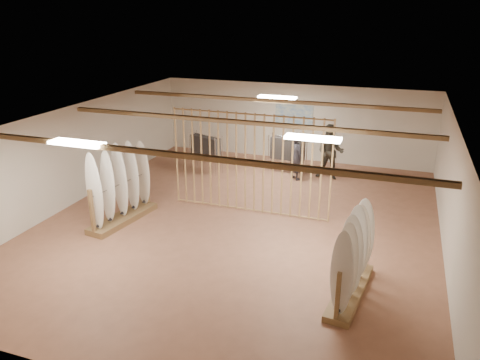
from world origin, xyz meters
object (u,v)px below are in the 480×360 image
(shopper_a, at_px, (296,154))
(shopper_b, at_px, (331,148))
(rack_right, at_px, (352,267))
(clothing_rack_a, at_px, (206,147))
(rack_left, at_px, (121,196))
(clothing_rack_b, at_px, (288,149))

(shopper_a, height_order, shopper_b, shopper_b)
(shopper_a, distance_m, shopper_b, 1.14)
(rack_right, distance_m, shopper_a, 6.75)
(shopper_b, bearing_deg, rack_right, -73.58)
(rack_right, relative_size, shopper_a, 1.28)
(clothing_rack_a, xyz_separation_m, shopper_b, (4.19, 0.60, 0.18))
(clothing_rack_a, relative_size, shopper_a, 0.75)
(rack_left, bearing_deg, shopper_a, 61.82)
(shopper_b, bearing_deg, clothing_rack_a, -168.10)
(rack_left, height_order, clothing_rack_b, rack_left)
(rack_left, distance_m, shopper_a, 5.96)
(clothing_rack_b, distance_m, shopper_b, 1.47)
(rack_left, distance_m, clothing_rack_a, 4.59)
(rack_left, xyz_separation_m, clothing_rack_a, (0.45, 4.56, 0.15))
(rack_left, distance_m, shopper_b, 6.95)
(shopper_a, xyz_separation_m, shopper_b, (1.05, 0.40, 0.17))
(rack_right, height_order, clothing_rack_b, rack_right)
(rack_right, xyz_separation_m, shopper_a, (-2.55, 6.24, 0.27))
(rack_right, bearing_deg, clothing_rack_a, 139.90)
(rack_left, height_order, shopper_b, rack_left)
(clothing_rack_b, relative_size, shopper_a, 0.76)
(rack_right, distance_m, shopper_b, 6.83)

